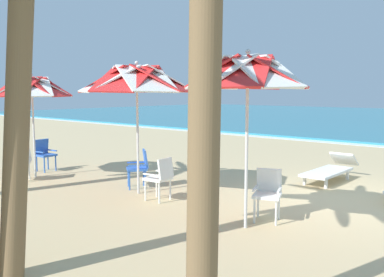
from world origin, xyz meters
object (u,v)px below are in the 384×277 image
Objects in this scene: beach_umbrella_2 at (32,88)px; palm_tree_2 at (13,26)px; beach_umbrella_0 at (248,75)px; sun_lounger_1 at (330,169)px; plastic_chair_1 at (160,176)px; beach_umbrella_1 at (137,80)px; plastic_chair_4 at (22,161)px; plastic_chair_2 at (140,166)px; plastic_chair_0 at (268,191)px; plastic_chair_3 at (44,153)px.

beach_umbrella_2 is 6.00m from palm_tree_2.
sun_lounger_1 is (-0.37, 4.28, -2.13)m from beach_umbrella_0.
beach_umbrella_0 is 2.93m from plastic_chair_1.
plastic_chair_4 is (-3.06, -1.00, -1.90)m from beach_umbrella_1.
beach_umbrella_0 reaches higher than sun_lounger_1.
beach_umbrella_1 is 4.03m from palm_tree_2.
plastic_chair_2 is 3.02m from plastic_chair_4.
plastic_chair_2 is at bearing 176.87° from plastic_chair_0.
sun_lounger_1 is at bearing 65.52° from plastic_chair_1.
plastic_chair_1 is 4.43m from beach_umbrella_2.
beach_umbrella_0 is at bearing 1.56° from beach_umbrella_2.
beach_umbrella_2 is 1.93m from plastic_chair_3.
plastic_chair_3 is 0.40× the size of sun_lounger_1.
palm_tree_2 is at bearing -31.64° from plastic_chair_3.
plastic_chair_1 is at bearing 172.70° from beach_umbrella_0.
beach_umbrella_0 is at bearing -7.30° from plastic_chair_1.
plastic_chair_1 is 0.19× the size of palm_tree_2.
beach_umbrella_1 is at bearing -176.46° from plastic_chair_0.
sun_lounger_1 is at bearing 96.67° from plastic_chair_0.
plastic_chair_4 is (-3.83, -0.89, 0.00)m from plastic_chair_1.
plastic_chair_2 is 0.19× the size of palm_tree_2.
beach_umbrella_1 reaches higher than plastic_chair_1.
beach_umbrella_1 is at bearing 18.11° from plastic_chair_4.
plastic_chair_1 is 4.40m from sun_lounger_1.
sun_lounger_1 is at bearing 31.00° from plastic_chair_3.
beach_umbrella_2 is 1.82m from plastic_chair_4.
plastic_chair_1 is 0.40× the size of sun_lounger_1.
palm_tree_2 is (5.18, -2.96, 0.65)m from beach_umbrella_2.
beach_umbrella_0 is 3.00m from beach_umbrella_1.
beach_umbrella_1 reaches higher than beach_umbrella_2.
beach_umbrella_2 reaches higher than sun_lounger_1.
plastic_chair_0 is 0.40× the size of sun_lounger_1.
plastic_chair_0 is 4.55m from palm_tree_2.
palm_tree_2 is at bearing -108.78° from beach_umbrella_0.
plastic_chair_4 is (-6.03, -0.61, -1.92)m from beach_umbrella_0.
beach_umbrella_0 is 2.00m from plastic_chair_0.
palm_tree_2 is (-0.69, -7.41, 2.61)m from sun_lounger_1.
plastic_chair_3 reaches higher than sun_lounger_1.
beach_umbrella_2 is at bearing -173.25° from plastic_chair_0.
plastic_chair_3 is at bearing 179.65° from beach_umbrella_1.
beach_umbrella_2 is (-2.90, -0.93, 1.75)m from plastic_chair_2.
plastic_chair_2 is (-3.40, 0.19, 0.00)m from plastic_chair_0.
plastic_chair_0 is 6.20m from plastic_chair_4.
plastic_chair_0 is 2.27m from plastic_chair_1.
sun_lounger_1 is (1.82, 4.00, -0.22)m from plastic_chair_1.
plastic_chair_4 is 7.48m from sun_lounger_1.
beach_umbrella_0 reaches higher than plastic_chair_0.
plastic_chair_0 is at bearing 6.75° from beach_umbrella_2.
plastic_chair_3 and plastic_chair_4 have the same top height.
palm_tree_2 reaches higher than plastic_chair_2.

